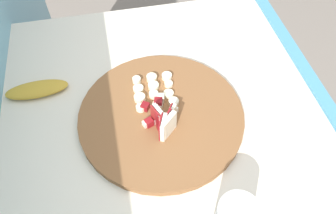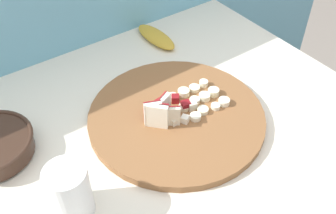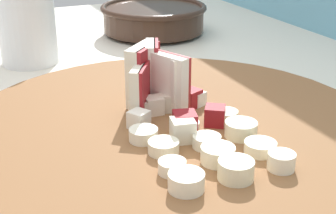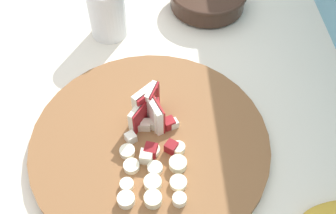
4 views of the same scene
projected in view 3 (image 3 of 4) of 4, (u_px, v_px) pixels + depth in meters
name	position (u px, v px, depth m)	size (l,w,h in m)	color
cutting_board	(170.00, 131.00, 0.48)	(0.42, 0.42, 0.02)	brown
apple_wedge_fan	(154.00, 79.00, 0.51)	(0.08, 0.06, 0.06)	maroon
apple_dice_pile	(177.00, 113.00, 0.48)	(0.09, 0.10, 0.02)	maroon
banana_slice_rows	(213.00, 148.00, 0.42)	(0.12, 0.11, 0.02)	white
ceramic_bowl	(154.00, 17.00, 0.86)	(0.19, 0.19, 0.05)	#382319
small_jar	(27.00, 23.00, 0.69)	(0.08, 0.08, 0.12)	white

